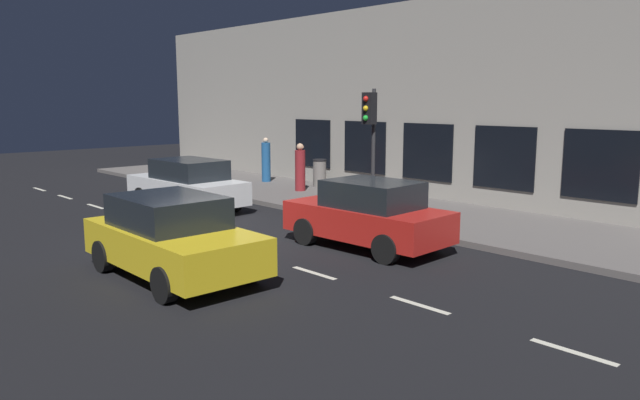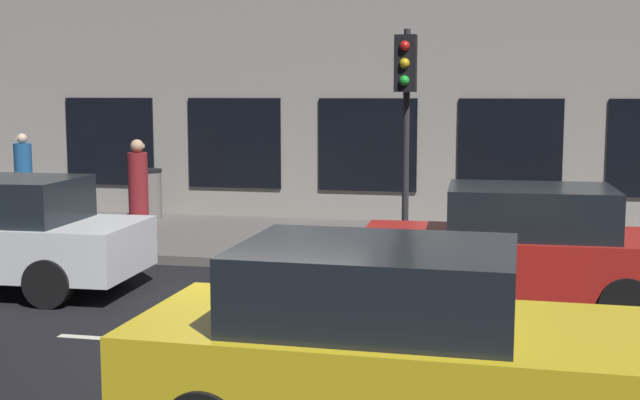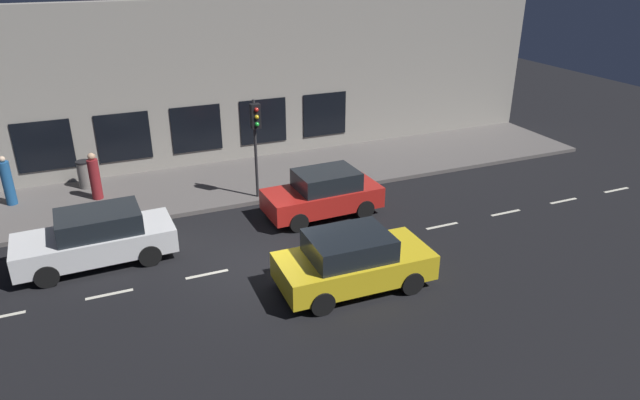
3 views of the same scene
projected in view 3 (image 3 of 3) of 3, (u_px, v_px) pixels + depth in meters
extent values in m
plane|color=black|center=(262.00, 263.00, 16.48)|extent=(60.00, 60.00, 0.00)
cube|color=#5B5654|center=(212.00, 185.00, 21.71)|extent=(4.50, 32.00, 0.15)
cube|color=gray|center=(191.00, 87.00, 22.54)|extent=(0.60, 32.00, 6.65)
cube|color=black|center=(325.00, 114.00, 24.93)|extent=(0.04, 2.01, 1.88)
cube|color=black|center=(263.00, 121.00, 23.93)|extent=(0.04, 2.01, 1.88)
cube|color=black|center=(197.00, 129.00, 22.93)|extent=(0.04, 2.01, 1.88)
cube|color=black|center=(124.00, 137.00, 21.92)|extent=(0.04, 2.01, 1.88)
cube|color=black|center=(44.00, 146.00, 20.92)|extent=(0.04, 2.01, 1.88)
cube|color=beige|center=(616.00, 190.00, 21.45)|extent=(0.12, 1.20, 0.01)
cube|color=beige|center=(564.00, 201.00, 20.53)|extent=(0.12, 1.20, 0.01)
cube|color=beige|center=(506.00, 213.00, 19.61)|extent=(0.12, 1.20, 0.01)
cube|color=beige|center=(442.00, 226.00, 18.68)|extent=(0.12, 1.20, 0.01)
cube|color=beige|center=(372.00, 240.00, 17.76)|extent=(0.12, 1.20, 0.01)
cube|color=beige|center=(294.00, 256.00, 16.83)|extent=(0.12, 1.20, 0.01)
cube|color=beige|center=(207.00, 274.00, 15.91)|extent=(0.12, 1.20, 0.01)
cube|color=beige|center=(109.00, 294.00, 14.98)|extent=(0.12, 1.20, 0.01)
cylinder|color=#2D2D30|center=(256.00, 150.00, 19.82)|extent=(0.10, 0.10, 3.55)
cube|color=black|center=(255.00, 116.00, 19.16)|extent=(0.26, 0.32, 0.84)
sphere|color=red|center=(256.00, 110.00, 18.94)|extent=(0.15, 0.15, 0.15)
sphere|color=gold|center=(257.00, 117.00, 19.05)|extent=(0.15, 0.15, 0.15)
sphere|color=green|center=(257.00, 124.00, 19.15)|extent=(0.15, 0.15, 0.15)
cube|color=silver|center=(96.00, 243.00, 16.28)|extent=(1.88, 4.41, 0.70)
cube|color=black|center=(98.00, 221.00, 16.09)|extent=(1.61, 2.31, 0.60)
cylinder|color=black|center=(47.00, 276.00, 15.22)|extent=(0.24, 0.65, 0.64)
cylinder|color=black|center=(46.00, 249.00, 16.57)|extent=(0.24, 0.65, 0.64)
cylinder|color=black|center=(150.00, 255.00, 16.25)|extent=(0.24, 0.65, 0.64)
cylinder|color=black|center=(141.00, 232.00, 17.60)|extent=(0.24, 0.65, 0.64)
cube|color=red|center=(322.00, 198.00, 19.20)|extent=(1.84, 3.96, 0.70)
cube|color=black|center=(326.00, 179.00, 19.00)|extent=(1.57, 2.08, 0.60)
cylinder|color=black|center=(298.00, 222.00, 18.20)|extent=(0.24, 0.65, 0.64)
cylinder|color=black|center=(281.00, 204.00, 19.52)|extent=(0.24, 0.65, 0.64)
cylinder|color=black|center=(365.00, 209.00, 19.13)|extent=(0.24, 0.65, 0.64)
cylinder|color=black|center=(343.00, 192.00, 20.45)|extent=(0.24, 0.65, 0.64)
cube|color=gold|center=(354.00, 266.00, 15.10)|extent=(1.95, 4.13, 0.70)
cube|color=black|center=(349.00, 245.00, 14.78)|extent=(1.69, 2.16, 0.60)
cylinder|color=black|center=(381.00, 252.00, 16.40)|extent=(0.23, 0.64, 0.64)
cylinder|color=black|center=(412.00, 283.00, 14.91)|extent=(0.23, 0.64, 0.64)
cylinder|color=black|center=(298.00, 269.00, 15.54)|extent=(0.23, 0.64, 0.64)
cylinder|color=black|center=(322.00, 303.00, 14.06)|extent=(0.23, 0.64, 0.64)
cylinder|color=maroon|center=(95.00, 179.00, 20.08)|extent=(0.48, 0.48, 1.47)
sphere|color=tan|center=(91.00, 156.00, 19.74)|extent=(0.25, 0.25, 0.25)
cube|color=tan|center=(94.00, 156.00, 19.81)|extent=(0.08, 0.07, 0.07)
cylinder|color=#1E5189|center=(8.00, 183.00, 19.61)|extent=(0.47, 0.47, 1.57)
sphere|color=beige|center=(2.00, 159.00, 19.26)|extent=(0.20, 0.20, 0.20)
cylinder|color=slate|center=(85.00, 175.00, 21.14)|extent=(0.50, 0.50, 0.97)
cylinder|color=black|center=(83.00, 162.00, 20.93)|extent=(0.53, 0.53, 0.06)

